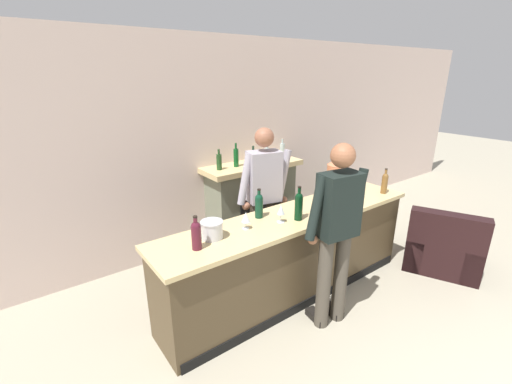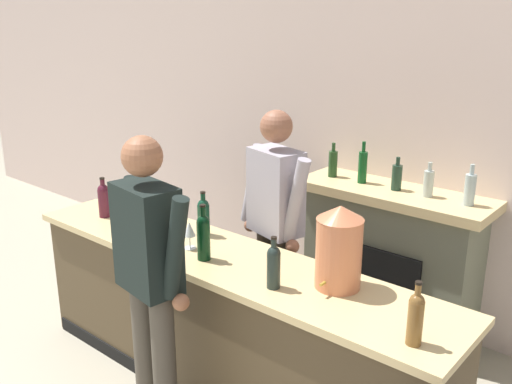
{
  "view_description": "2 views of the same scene",
  "coord_description": "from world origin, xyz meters",
  "views": [
    {
      "loc": [
        -2.28,
        0.47,
        2.3
      ],
      "look_at": [
        -0.2,
        3.26,
        1.08
      ],
      "focal_mm": 24.0,
      "sensor_mm": 36.0,
      "label": 1
    },
    {
      "loc": [
        2.14,
        0.51,
        2.34
      ],
      "look_at": [
        0.03,
        3.01,
        1.3
      ],
      "focal_mm": 40.0,
      "sensor_mm": 36.0,
      "label": 2
    }
  ],
  "objects": [
    {
      "name": "fireplace_stone",
      "position": [
        0.39,
        4.13,
        0.58
      ],
      "size": [
        1.42,
        0.52,
        1.44
      ],
      "color": "slate",
      "rests_on": "ground_plane"
    },
    {
      "name": "wine_glass_near_bucket",
      "position": [
        -0.64,
        2.83,
        1.05
      ],
      "size": [
        0.08,
        0.08,
        0.17
      ],
      "color": "silver",
      "rests_on": "bar_counter"
    },
    {
      "name": "potted_plant_corner",
      "position": [
        2.15,
        3.92,
        0.3
      ],
      "size": [
        0.37,
        0.37,
        0.72
      ],
      "color": "brown",
      "rests_on": "ground_plane"
    },
    {
      "name": "wall_back_panel",
      "position": [
        0.0,
        4.39,
        1.38
      ],
      "size": [
        12.0,
        0.07,
        2.75
      ],
      "color": "beige",
      "rests_on": "ground_plane"
    },
    {
      "name": "wine_bottle_chardonnay_pale",
      "position": [
        1.25,
        2.65,
        1.07
      ],
      "size": [
        0.07,
        0.07,
        0.3
      ],
      "color": "brown",
      "rests_on": "bar_counter"
    },
    {
      "name": "copper_dispenser",
      "position": [
        0.69,
        2.9,
        1.16
      ],
      "size": [
        0.25,
        0.29,
        0.46
      ],
      "color": "#CB734C",
      "rests_on": "bar_counter"
    },
    {
      "name": "wine_bottle_rose_blush",
      "position": [
        -1.17,
        2.75,
        1.07
      ],
      "size": [
        0.08,
        0.08,
        0.29
      ],
      "color": "#4C1726",
      "rests_on": "bar_counter"
    },
    {
      "name": "person_bartender",
      "position": [
        -0.05,
        3.3,
        0.97
      ],
      "size": [
        0.64,
        0.37,
        1.76
      ],
      "color": "#463E35",
      "rests_on": "ground_plane"
    },
    {
      "name": "wine_bottle_port_short",
      "position": [
        0.44,
        2.67,
        1.07
      ],
      "size": [
        0.07,
        0.07,
        0.29
      ],
      "color": "#202C28",
      "rests_on": "bar_counter"
    },
    {
      "name": "bar_counter",
      "position": [
        -0.06,
        2.8,
        0.47
      ],
      "size": [
        3.02,
        0.63,
        0.93
      ],
      "color": "#4B3C26",
      "rests_on": "ground_plane"
    },
    {
      "name": "wine_bottle_merlot_tall",
      "position": [
        -0.1,
        2.69,
        1.09
      ],
      "size": [
        0.08,
        0.08,
        0.34
      ],
      "color": "black",
      "rests_on": "bar_counter"
    },
    {
      "name": "wine_glass_mid_counter",
      "position": [
        -0.28,
        2.74,
        1.06
      ],
      "size": [
        0.07,
        0.07,
        0.18
      ],
      "color": "silver",
      "rests_on": "bar_counter"
    },
    {
      "name": "ice_bucket_steel",
      "position": [
        -0.98,
        2.85,
        1.01
      ],
      "size": [
        0.2,
        0.2,
        0.16
      ],
      "color": "silver",
      "rests_on": "bar_counter"
    },
    {
      "name": "person_customer",
      "position": [
        -0.06,
        2.25,
        0.98
      ],
      "size": [
        0.65,
        0.35,
        1.76
      ],
      "color": "#484137",
      "rests_on": "ground_plane"
    },
    {
      "name": "wine_bottle_riesling_slim",
      "position": [
        -0.38,
        2.96,
        1.07
      ],
      "size": [
        0.08,
        0.08,
        0.3
      ],
      "color": "#0E3623",
      "rests_on": "bar_counter"
    },
    {
      "name": "armchair_black",
      "position": [
        1.81,
        2.09,
        0.27
      ],
      "size": [
        1.07,
        1.08,
        0.8
      ],
      "color": "black",
      "rests_on": "ground_plane"
    }
  ]
}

